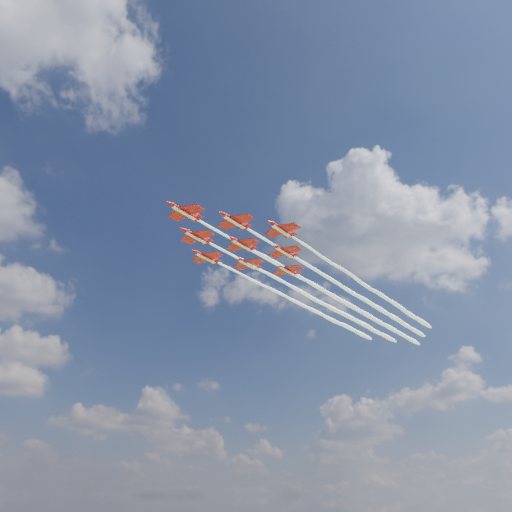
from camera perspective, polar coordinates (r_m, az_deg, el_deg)
The scene contains 9 objects.
jet_lead at distance 150.71m, azimuth 5.39°, elevation -2.60°, with size 102.85×33.09×2.62m.
jet_row2_port at distance 156.08m, azimuth 9.42°, elevation -3.20°, with size 102.85×33.09×2.62m.
jet_row2_starb at distance 161.95m, azimuth 5.51°, elevation -4.28°, with size 102.85×33.09×2.62m.
jet_row3_port at distance 162.17m, azimuth 13.17°, elevation -3.73°, with size 102.85×33.09×2.62m.
jet_row3_centre at distance 167.35m, azimuth 9.27°, elevation -4.77°, with size 102.85×33.09×2.62m.
jet_row3_starb at distance 173.30m, azimuth 5.62°, elevation -5.73°, with size 102.85×33.09×2.62m.
jet_row4_port at distance 173.43m, azimuth 12.79°, elevation -5.22°, with size 102.85×33.09×2.62m.
jet_row4_starb at distance 178.74m, azimuth 9.14°, elevation -6.15°, with size 102.85×33.09×2.62m.
jet_tail at distance 184.81m, azimuth 12.45°, elevation -6.53°, with size 102.85×33.09×2.62m.
Camera 1 is at (-62.78, -93.62, 16.92)m, focal length 35.00 mm.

